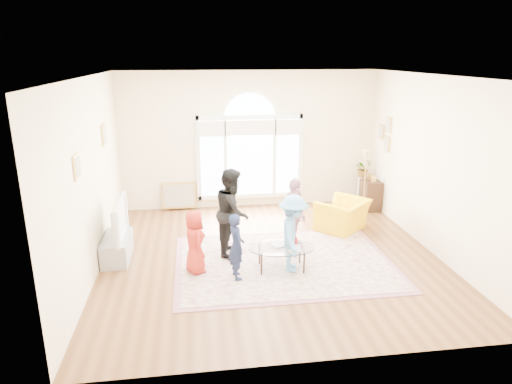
{
  "coord_description": "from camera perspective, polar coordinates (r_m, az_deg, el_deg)",
  "views": [
    {
      "loc": [
        -1.33,
        -7.51,
        3.54
      ],
      "look_at": [
        -0.23,
        0.3,
        1.15
      ],
      "focal_mm": 32.0,
      "sensor_mm": 36.0,
      "label": 1
    }
  ],
  "objects": [
    {
      "name": "child_blue",
      "position": [
        7.64,
        4.65,
        -5.19
      ],
      "size": [
        0.65,
        0.93,
        1.32
      ],
      "primitive_type": "imported",
      "rotation": [
        0.0,
        0.0,
        1.38
      ],
      "color": "#5C9FDB",
      "rests_on": "area_rug"
    },
    {
      "name": "leaning_picture",
      "position": [
        11.0,
        -9.5,
        -2.16
      ],
      "size": [
        0.8,
        0.14,
        0.62
      ],
      "primitive_type": "cube",
      "rotation": [
        -0.14,
        0.0,
        0.0
      ],
      "color": "tan",
      "rests_on": "ground"
    },
    {
      "name": "child_black",
      "position": [
        8.26,
        -2.96,
        -2.45
      ],
      "size": [
        0.73,
        0.86,
        1.59
      ],
      "primitive_type": "imported",
      "rotation": [
        0.0,
        0.0,
        1.4
      ],
      "color": "black",
      "rests_on": "area_rug"
    },
    {
      "name": "floor_lamp",
      "position": [
        10.45,
        13.62,
        3.89
      ],
      "size": [
        0.28,
        0.28,
        1.51
      ],
      "color": "black",
      "rests_on": "ground"
    },
    {
      "name": "child_pink",
      "position": [
        8.56,
        4.8,
        -2.65
      ],
      "size": [
        0.52,
        0.84,
        1.34
      ],
      "primitive_type": "imported",
      "rotation": [
        0.0,
        0.0,
        1.83
      ],
      "color": "#CA8EA0",
      "rests_on": "area_rug"
    },
    {
      "name": "television",
      "position": [
        8.41,
        -17.24,
        -3.26
      ],
      "size": [
        0.18,
        1.18,
        0.68
      ],
      "color": "black",
      "rests_on": "tv_console"
    },
    {
      "name": "area_rug",
      "position": [
        8.17,
        3.52,
        -8.78
      ],
      "size": [
        3.6,
        2.6,
        0.02
      ],
      "primitive_type": "cube",
      "color": "beige",
      "rests_on": "ground"
    },
    {
      "name": "ground",
      "position": [
        8.41,
        1.86,
        -8.07
      ],
      "size": [
        6.0,
        6.0,
        0.0
      ],
      "primitive_type": "plane",
      "color": "#543218",
      "rests_on": "ground"
    },
    {
      "name": "room_shell",
      "position": [
        10.61,
        -0.62,
        6.14
      ],
      "size": [
        6.0,
        6.0,
        6.0
      ],
      "color": "#F3E4C0",
      "rests_on": "ground"
    },
    {
      "name": "tv_console",
      "position": [
        8.61,
        -16.97,
        -6.7
      ],
      "size": [
        0.45,
        1.0,
        0.42
      ],
      "primitive_type": "cube",
      "color": "#92959A",
      "rests_on": "ground"
    },
    {
      "name": "side_cabinet",
      "position": [
        11.09,
        14.12,
        -0.39
      ],
      "size": [
        0.4,
        0.5,
        0.7
      ],
      "primitive_type": "cube",
      "color": "black",
      "rests_on": "ground"
    },
    {
      "name": "armchair",
      "position": [
        9.69,
        10.77,
        -2.85
      ],
      "size": [
        1.32,
        1.31,
        0.65
      ],
      "primitive_type": "imported",
      "rotation": [
        0.0,
        0.0,
        3.9
      ],
      "color": "yellow",
      "rests_on": "ground"
    },
    {
      "name": "plant_pedestal",
      "position": [
        11.39,
        13.06,
        0.14
      ],
      "size": [
        0.2,
        0.2,
        0.7
      ],
      "primitive_type": "cylinder",
      "color": "white",
      "rests_on": "ground"
    },
    {
      "name": "rug_border",
      "position": [
        8.18,
        3.52,
        -8.8
      ],
      "size": [
        3.8,
        2.8,
        0.01
      ],
      "primitive_type": "cube",
      "color": "#945D6D",
      "rests_on": "ground"
    },
    {
      "name": "child_red",
      "position": [
        7.67,
        -7.67,
        -6.17
      ],
      "size": [
        0.49,
        0.61,
        1.08
      ],
      "primitive_type": "imported",
      "rotation": [
        0.0,
        0.0,
        1.88
      ],
      "color": "#A9261B",
      "rests_on": "area_rug"
    },
    {
      "name": "coffee_table",
      "position": [
        7.77,
        3.2,
        -7.02
      ],
      "size": [
        1.16,
        0.78,
        0.54
      ],
      "rotation": [
        0.0,
        0.0,
        -0.06
      ],
      "color": "silver",
      "rests_on": "ground"
    },
    {
      "name": "child_navy",
      "position": [
        7.41,
        -2.47,
        -6.8
      ],
      "size": [
        0.32,
        0.44,
        1.1
      ],
      "primitive_type": "imported",
      "rotation": [
        0.0,
        0.0,
        1.72
      ],
      "color": "#171F3E",
      "rests_on": "area_rug"
    },
    {
      "name": "potted_plant",
      "position": [
        11.24,
        13.26,
        2.93
      ],
      "size": [
        0.49,
        0.45,
        0.44
      ],
      "primitive_type": "imported",
      "rotation": [
        0.0,
        0.0,
        0.32
      ],
      "color": "#33722D",
      "rests_on": "plant_pedestal"
    }
  ]
}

